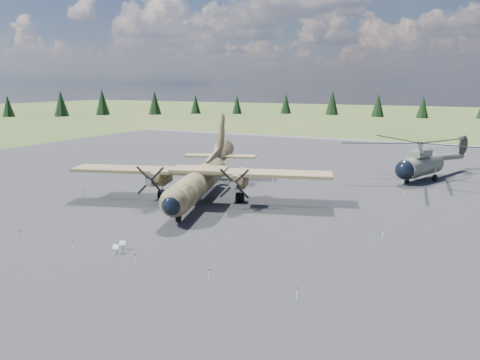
% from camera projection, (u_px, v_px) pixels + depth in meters
% --- Properties ---
extents(ground, '(500.00, 500.00, 0.00)m').
position_uv_depth(ground, '(209.00, 215.00, 45.62)').
color(ground, '#4E5C28').
rests_on(ground, ground).
extents(apron, '(120.00, 120.00, 0.04)m').
position_uv_depth(apron, '(253.00, 194.00, 54.36)').
color(apron, '#525357').
rests_on(apron, ground).
extents(transport_plane, '(27.78, 24.76, 9.31)m').
position_uv_depth(transport_plane, '(202.00, 176.00, 51.19)').
color(transport_plane, '#373A1F').
rests_on(transport_plane, ground).
extents(helicopter_near, '(26.27, 26.27, 5.16)m').
position_uv_depth(helicopter_near, '(422.00, 153.00, 60.95)').
color(helicopter_near, slate).
rests_on(helicopter_near, ground).
extents(info_placard_left, '(0.53, 0.35, 0.76)m').
position_uv_depth(info_placard_left, '(123.00, 244.00, 35.83)').
color(info_placard_left, gray).
rests_on(info_placard_left, ground).
extents(info_placard_right, '(0.51, 0.26, 0.78)m').
position_uv_depth(info_placard_right, '(116.00, 248.00, 34.95)').
color(info_placard_right, gray).
rests_on(info_placard_right, ground).
extents(barrier_fence, '(33.12, 29.62, 0.85)m').
position_uv_depth(barrier_fence, '(204.00, 209.00, 45.65)').
color(barrier_fence, silver).
rests_on(barrier_fence, ground).
extents(treeline, '(329.59, 324.55, 10.82)m').
position_uv_depth(treeline, '(265.00, 165.00, 45.78)').
color(treeline, black).
rests_on(treeline, ground).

